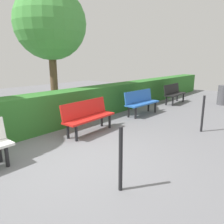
% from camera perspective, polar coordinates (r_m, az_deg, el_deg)
% --- Properties ---
extents(ground_plane, '(23.99, 23.99, 0.00)m').
position_cam_1_polar(ground_plane, '(4.58, -11.31, -11.50)').
color(ground_plane, slate).
extents(bench_black, '(1.52, 0.50, 0.86)m').
position_cam_1_polar(bench_black, '(10.18, 15.97, 4.92)').
color(bench_black, black).
rests_on(bench_black, ground_plane).
extents(bench_blue, '(1.54, 0.52, 0.86)m').
position_cam_1_polar(bench_blue, '(7.80, 7.64, 2.81)').
color(bench_blue, blue).
rests_on(bench_blue, ground_plane).
extents(bench_red, '(1.63, 0.54, 0.86)m').
position_cam_1_polar(bench_red, '(5.82, -6.34, -0.80)').
color(bench_red, red).
rests_on(bench_red, ground_plane).
extents(hedge_row, '(19.99, 0.72, 1.02)m').
position_cam_1_polar(hedge_row, '(6.61, -13.62, 0.85)').
color(hedge_row, '#2D6B28').
rests_on(hedge_row, ground_plane).
extents(tree_near, '(2.46, 2.46, 4.36)m').
position_cam_1_polar(tree_near, '(8.31, -15.90, 21.34)').
color(tree_near, brown).
rests_on(tree_near, ground_plane).
extents(railing_post_mid, '(0.06, 0.06, 1.00)m').
position_cam_1_polar(railing_post_mid, '(6.34, 22.74, -0.45)').
color(railing_post_mid, black).
rests_on(railing_post_mid, ground_plane).
extents(railing_post_far, '(0.06, 0.06, 1.00)m').
position_cam_1_polar(railing_post_far, '(3.25, 2.28, -12.34)').
color(railing_post_far, black).
rests_on(railing_post_far, ground_plane).
extents(trash_bin, '(0.45, 0.45, 0.85)m').
position_cam_1_polar(trash_bin, '(10.63, 27.18, 3.98)').
color(trash_bin, '#4C4C51').
rests_on(trash_bin, ground_plane).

